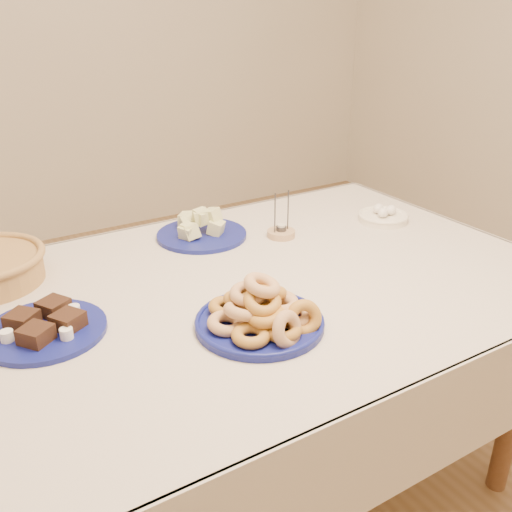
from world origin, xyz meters
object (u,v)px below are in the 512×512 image
Objects in this scene: brownie_plate at (45,327)px; egg_bowl at (383,216)px; donut_platter at (262,314)px; candle_holder at (281,232)px; dining_table at (246,318)px; melon_plate at (199,230)px.

brownie_plate is 1.69× the size of egg_bowl.
brownie_plate is (-0.43, 0.24, -0.02)m from donut_platter.
egg_bowl is at bearing -10.20° from candle_holder.
brownie_plate is 0.80m from candle_holder.
dining_table is at bearing -3.16° from brownie_plate.
egg_bowl reaches higher than brownie_plate.
donut_platter reaches higher than egg_bowl.
egg_bowl is (0.72, 0.37, -0.02)m from donut_platter.
brownie_plate is at bearing -173.58° from egg_bowl.
donut_platter reaches higher than melon_plate.
dining_table is 0.53m from brownie_plate.
egg_bowl reaches higher than dining_table.
candle_holder is at bearing 169.80° from egg_bowl.
dining_table is 0.26m from donut_platter.
candle_holder is at bearing 14.21° from brownie_plate.
candle_holder is (0.35, 0.43, -0.02)m from donut_platter.
donut_platter is 1.13× the size of melon_plate.
candle_holder is (0.78, 0.20, -0.00)m from brownie_plate.
dining_table is 4.64× the size of brownie_plate.
melon_plate is 0.65m from brownie_plate.
egg_bowl is (0.64, 0.16, 0.12)m from dining_table.
donut_platter is 2.37× the size of candle_holder.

